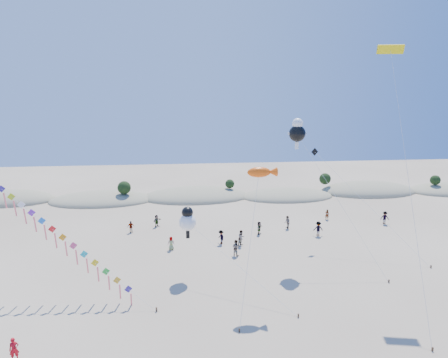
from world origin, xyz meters
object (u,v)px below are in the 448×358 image
Objects in this scene: parafoil_kite at (391,53)px; kite_train at (8,195)px; flyer_foreground at (14,349)px; fish_kite at (262,173)px.

kite_train is at bearing -179.57° from parafoil_kite.
parafoil_kite is 13.48× the size of flyer_foreground.
flyer_foreground is (-30.60, -11.04, -20.28)m from parafoil_kite.
kite_train is 2.19× the size of fish_kite.
fish_kite is 6.96× the size of flyer_foreground.
parafoil_kite is (34.77, 0.26, 12.37)m from kite_train.
kite_train is at bearing 88.83° from flyer_foreground.
kite_train is 1.13× the size of parafoil_kite.
parafoil_kite reaches higher than fish_kite.
kite_train is 22.58m from fish_kite.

